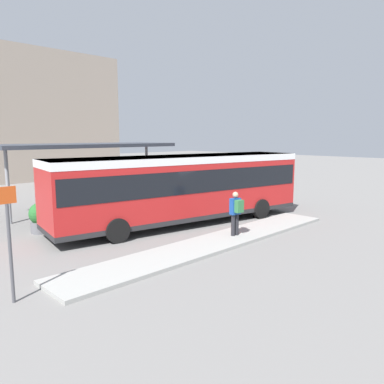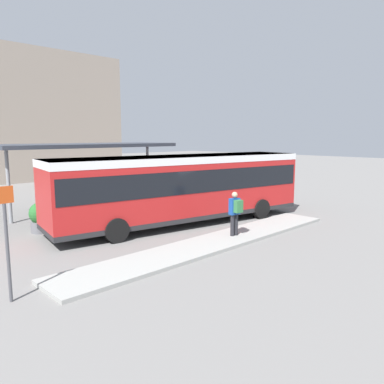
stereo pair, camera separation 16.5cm
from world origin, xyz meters
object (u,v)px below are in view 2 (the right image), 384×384
object	(u,v)px
bicycle_green	(250,192)
potted_planter_near_shelter	(41,217)
platform_sign	(7,239)
pedestrian_waiting	(235,211)
city_bus	(183,184)
bicycle_red	(240,190)
bicycle_orange	(231,188)
bicycle_white	(261,193)

from	to	relation	value
bicycle_green	potted_planter_near_shelter	distance (m)	13.50
platform_sign	bicycle_green	bearing A→B (deg)	18.29
pedestrian_waiting	bicycle_green	bearing A→B (deg)	-48.71
city_bus	pedestrian_waiting	world-z (taller)	city_bus
platform_sign	bicycle_red	bearing A→B (deg)	20.72
pedestrian_waiting	potted_planter_near_shelter	xyz separation A→B (m)	(-4.96, 6.24, -0.46)
bicycle_green	potted_planter_near_shelter	world-z (taller)	potted_planter_near_shelter
bicycle_orange	platform_sign	distance (m)	18.32
bicycle_white	bicycle_green	distance (m)	0.83
bicycle_white	bicycle_red	distance (m)	1.67
pedestrian_waiting	bicycle_white	bearing A→B (deg)	-52.84
pedestrian_waiting	potted_planter_near_shelter	distance (m)	7.98
city_bus	bicycle_white	distance (m)	8.54
bicycle_green	bicycle_red	world-z (taller)	bicycle_green
bicycle_red	platform_sign	xyz separation A→B (m)	(-16.81, -6.36, 1.22)
bicycle_white	platform_sign	bearing A→B (deg)	-69.92
city_bus	bicycle_white	world-z (taller)	city_bus
bicycle_orange	platform_sign	world-z (taller)	platform_sign
city_bus	bicycle_orange	world-z (taller)	city_bus
bicycle_red	potted_planter_near_shelter	distance (m)	13.59
pedestrian_waiting	bicycle_green	size ratio (longest dim) A/B	1.06
bicycle_green	bicycle_red	bearing A→B (deg)	1.85
pedestrian_waiting	bicycle_red	world-z (taller)	pedestrian_waiting
bicycle_orange	bicycle_white	bearing A→B (deg)	-175.07
bicycle_red	bicycle_white	bearing A→B (deg)	179.57
potted_planter_near_shelter	city_bus	bearing A→B (deg)	-29.18
bicycle_white	potted_planter_near_shelter	xyz separation A→B (m)	(-13.53, 1.34, 0.31)
bicycle_green	bicycle_red	distance (m)	0.84
pedestrian_waiting	potted_planter_near_shelter	world-z (taller)	pedestrian_waiting
bicycle_white	platform_sign	size ratio (longest dim) A/B	0.54
city_bus	bicycle_white	xyz separation A→B (m)	(8.26, 1.60, -1.47)
bicycle_red	bicycle_orange	xyz separation A→B (m)	(0.00, 0.83, 0.05)
city_bus	bicycle_orange	distance (m)	9.38
bicycle_red	bicycle_orange	distance (m)	0.83
bicycle_white	bicycle_green	world-z (taller)	bicycle_green
bicycle_white	platform_sign	xyz separation A→B (m)	(-16.76, -4.69, 1.23)
bicycle_white	bicycle_orange	world-z (taller)	bicycle_orange
pedestrian_waiting	potted_planter_near_shelter	size ratio (longest dim) A/B	1.37
pedestrian_waiting	platform_sign	world-z (taller)	platform_sign
city_bus	potted_planter_near_shelter	distance (m)	6.14
bicycle_red	potted_planter_near_shelter	xyz separation A→B (m)	(-13.58, -0.33, 0.30)
potted_planter_near_shelter	platform_sign	xyz separation A→B (m)	(-3.23, -6.03, 0.92)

